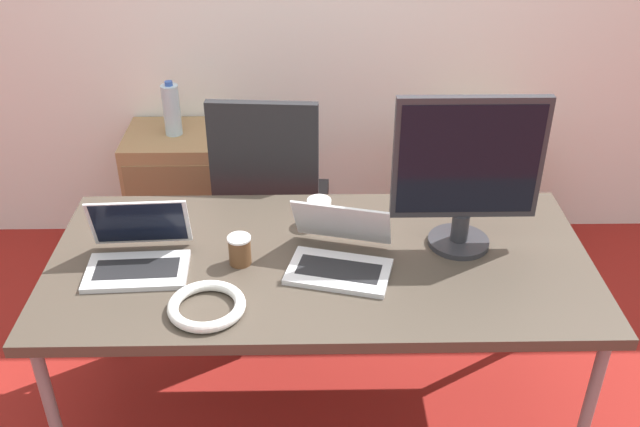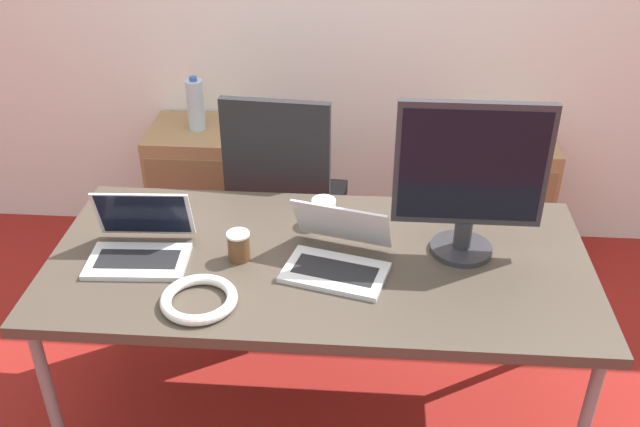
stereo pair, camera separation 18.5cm
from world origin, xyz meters
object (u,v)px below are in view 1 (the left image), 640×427
Objects in this scene: cabinet_right at (473,192)px; coffee_cup_white at (320,211)px; cabinet_left at (181,195)px; laptop_right at (340,255)px; office_chair at (273,225)px; coffee_cup_brown at (240,250)px; cable_coil at (207,306)px; laptop_left at (138,254)px; water_bottle at (172,110)px; monitor at (467,172)px.

cabinet_right is 7.03× the size of coffee_cup_white.
laptop_right is (0.75, -1.22, 0.46)m from cabinet_left.
coffee_cup_brown is at bearing -94.81° from office_chair.
office_chair reaches higher than cable_coil.
laptop_left reaches higher than cabinet_right.
monitor is at bearing -43.30° from water_bottle.
coffee_cup_white is at bearing 102.74° from laptop_right.
laptop_right is 1.56× the size of cable_coil.
office_chair is at bearing -157.45° from cabinet_right.
office_chair is at bearing -40.79° from cabinet_left.
office_chair is 4.56× the size of cable_coil.
cabinet_left and cabinet_right have the same top height.
coffee_cup_white reaches higher than cable_coil.
cable_coil is (-0.35, -0.50, -0.03)m from coffee_cup_white.
laptop_left reaches higher than coffee_cup_white.
monitor is 5.68× the size of coffee_cup_white.
cable_coil is at bearing -76.95° from cabinet_left.
coffee_cup_brown is 0.27m from cable_coil.
coffee_cup_white is 0.37m from coffee_cup_brown.
laptop_right is 0.48m from cable_coil.
coffee_cup_brown is (-1.08, -1.20, 0.47)m from cabinet_right.
cabinet_left is 1.00× the size of cabinet_right.
cabinet_right is at bearing 58.71° from laptop_right.
coffee_cup_white is (0.21, -0.53, 0.39)m from office_chair.
cabinet_right is 1.50m from laptop_right.
cabinet_left is at bearing -90.00° from water_bottle.
laptop_left is at bearing -156.93° from coffee_cup_white.
laptop_left is 0.91× the size of laptop_right.
office_chair is 1.10m from cabinet_right.
laptop_left reaches higher than coffee_cup_brown.
cabinet_right is 2.84× the size of cable_coil.
coffee_cup_white is (0.61, 0.26, 0.00)m from laptop_left.
office_chair is at bearing 85.19° from coffee_cup_brown.
cabinet_left is 1.27m from coffee_cup_white.
water_bottle is at bearing 121.55° from laptop_right.
water_bottle is 2.77× the size of coffee_cup_white.
monitor reaches higher than laptop_left.
cable_coil is (-0.84, -0.35, -0.27)m from monitor.
water_bottle is (-1.49, 0.00, 0.47)m from cabinet_right.
coffee_cup_white is 0.61m from cable_coil.
cabinet_left is 1.30m from laptop_left.
office_chair is 0.93m from laptop_right.
cabinet_right is at bearing 0.00° from cabinet_left.
laptop_left is at bearing -139.35° from cabinet_right.
cabinet_right is (1.01, 0.42, -0.08)m from office_chair.
cabinet_left is 6.62× the size of coffee_cup_brown.
coffee_cup_white is 0.40× the size of cable_coil.
cabinet_right is at bearing 49.86° from coffee_cup_white.
laptop_left is 0.35m from cable_coil.
cabinet_left is (-0.49, 0.42, -0.08)m from office_chair.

